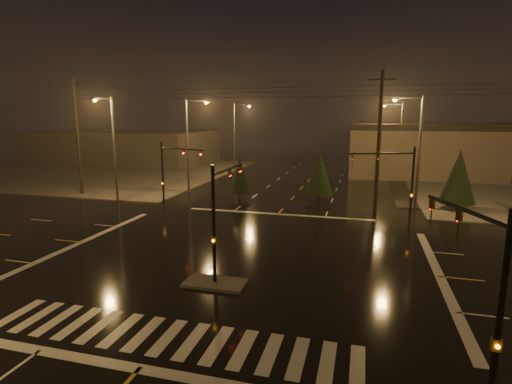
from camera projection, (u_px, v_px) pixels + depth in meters
ground at (239, 257)px, 23.66m from camera, size 140.00×140.00×0.00m
sidewalk_nw at (109, 171)px, 59.81m from camera, size 36.00×36.00×0.12m
median_island at (215, 283)px, 19.86m from camera, size 3.00×1.60×0.15m
crosswalk at (168, 337)px, 15.13m from camera, size 15.00×2.60×0.01m
stop_bar_near at (139, 369)px, 13.24m from camera, size 16.00×0.50×0.01m
stop_bar_far at (278, 214)px, 34.09m from camera, size 16.00×0.50×0.01m
commercial_block at (125, 147)px, 71.96m from camera, size 30.00×18.00×5.60m
signal_mast_median at (220, 207)px, 20.05m from camera, size 0.25×4.59×6.00m
signal_mast_ne at (399, 176)px, 30.11m from camera, size 4.84×1.86×6.00m
signal_mast_nw at (171, 168)px, 35.00m from camera, size 4.84×1.86×6.00m
signal_mast_se at (483, 282)px, 11.09m from camera, size 1.55×3.87×6.00m
streetlight_1 at (190, 139)px, 42.51m from camera, size 2.77×0.32×10.00m
streetlight_2 at (236, 133)px, 57.68m from camera, size 2.77×0.32×10.00m
streetlight_3 at (416, 144)px, 34.85m from camera, size 2.77×0.32×10.00m
streetlight_4 at (398, 134)px, 53.81m from camera, size 2.77×0.32×10.00m
streetlight_5 at (112, 143)px, 37.29m from camera, size 0.32×2.77×10.00m
utility_pole_0 at (78, 137)px, 41.45m from camera, size 2.20×0.32×12.00m
utility_pole_1 at (379, 141)px, 33.72m from camera, size 2.20×0.32×12.00m
conifer_0 at (459, 176)px, 34.88m from camera, size 3.02×3.02×5.42m
conifer_3 at (239, 175)px, 39.66m from camera, size 2.23×2.23×4.18m
conifer_4 at (319, 173)px, 38.66m from camera, size 2.72×2.72×4.94m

